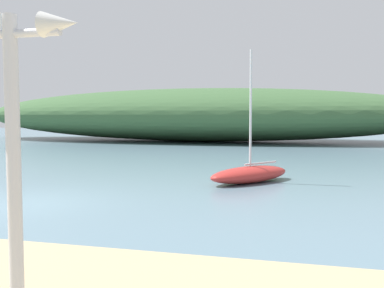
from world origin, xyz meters
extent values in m
plane|color=slate|center=(0.00, 0.00, 0.00)|extent=(120.00, 120.00, 0.00)
ellipsoid|color=#3D6038|center=(-1.94, 28.54, 2.39)|extent=(43.08, 13.00, 4.79)
cylinder|color=silver|center=(4.78, -6.62, 1.68)|extent=(0.12, 0.12, 2.96)
cylinder|color=silver|center=(4.78, -6.62, 3.00)|extent=(0.92, 0.07, 0.07)
cone|color=silver|center=(5.24, -6.62, 3.06)|extent=(0.31, 0.21, 0.21)
ellipsoid|color=#B72D28|center=(5.48, 5.07, 0.28)|extent=(3.05, 3.44, 0.56)
cylinder|color=silver|center=(5.48, 5.07, 2.49)|extent=(0.08, 0.08, 4.19)
cylinder|color=silver|center=(5.80, 5.48, 0.64)|extent=(1.02, 1.27, 0.06)
camera|label=1|loc=(7.11, -9.71, 2.33)|focal=39.97mm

